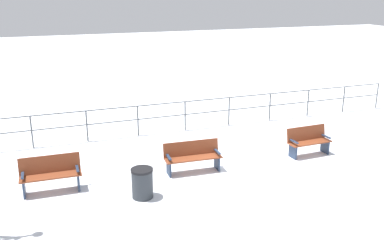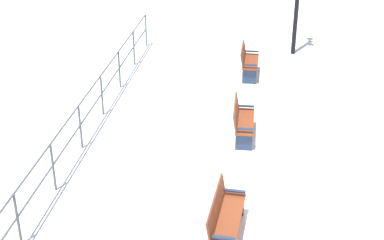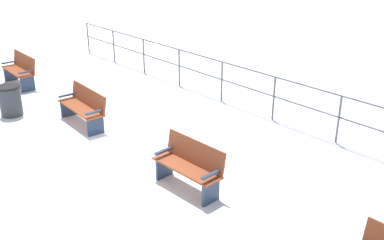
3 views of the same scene
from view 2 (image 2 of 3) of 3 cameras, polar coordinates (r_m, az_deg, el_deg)
The scene contains 5 objects.
ground_plane at distance 12.75m, azimuth 4.35°, elevation -5.93°, with size 80.00×80.00×0.00m, color white.
bench_second at distance 10.88m, azimuth 3.17°, elevation -9.42°, with size 0.61×1.69×0.88m.
bench_third at distance 14.22m, azimuth 4.89°, elevation -0.02°, with size 0.54×1.45×0.91m.
bench_fourth at distance 17.82m, azimuth 5.51°, elevation 5.76°, with size 0.53×1.36×0.94m.
waterfront_railing at distance 13.08m, azimuth -12.17°, elevation -1.76°, with size 0.05×16.32×1.13m.
Camera 2 is at (0.58, -10.68, 6.94)m, focal length 54.46 mm.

